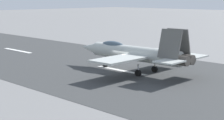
# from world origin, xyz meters

# --- Properties ---
(ground_plane) EXTENTS (400.00, 400.00, 0.00)m
(ground_plane) POSITION_xyz_m (0.00, 0.00, 0.00)
(ground_plane) COLOR slate
(runway_strip) EXTENTS (240.00, 26.00, 0.02)m
(runway_strip) POSITION_xyz_m (-0.02, 0.00, 0.01)
(runway_strip) COLOR #363839
(runway_strip) RESTS_ON ground
(fighter_jet) EXTENTS (17.20, 14.45, 5.56)m
(fighter_jet) POSITION_xyz_m (-1.59, -0.44, 2.36)
(fighter_jet) COLOR #ADB3AF
(fighter_jet) RESTS_ON ground
(crew_person) EXTENTS (0.43, 0.65, 1.66)m
(crew_person) POSITION_xyz_m (12.31, -8.63, 0.83)
(crew_person) COLOR #1E2338
(crew_person) RESTS_ON ground
(marker_cone_mid) EXTENTS (0.44, 0.44, 0.55)m
(marker_cone_mid) POSITION_xyz_m (7.22, -11.74, 0.28)
(marker_cone_mid) COLOR orange
(marker_cone_mid) RESTS_ON ground
(marker_cone_far) EXTENTS (0.44, 0.44, 0.55)m
(marker_cone_far) POSITION_xyz_m (17.25, -11.74, 0.28)
(marker_cone_far) COLOR orange
(marker_cone_far) RESTS_ON ground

